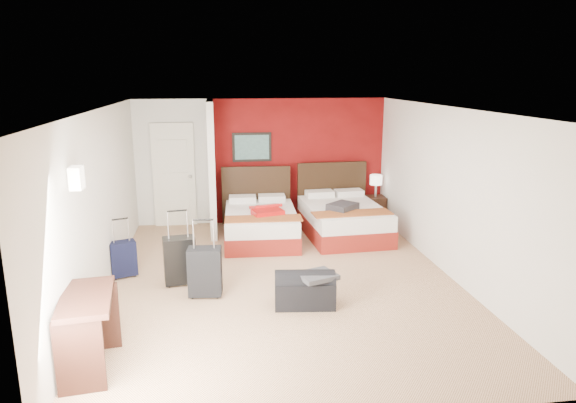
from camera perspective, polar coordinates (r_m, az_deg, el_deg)
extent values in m
plane|color=tan|center=(7.72, -0.53, -8.68)|extent=(6.50, 6.50, 0.00)
cube|color=silver|center=(10.51, -2.90, 4.44)|extent=(5.00, 0.04, 2.50)
cube|color=silver|center=(7.44, -20.00, -0.27)|extent=(0.04, 6.50, 2.50)
cube|color=black|center=(10.39, -3.99, 5.99)|extent=(0.78, 0.03, 0.58)
cube|color=white|center=(5.86, -22.26, 2.41)|extent=(0.12, 0.20, 0.24)
cube|color=maroon|center=(10.58, 1.17, 4.52)|extent=(3.50, 0.04, 2.50)
cube|color=silver|center=(9.83, -8.37, 3.67)|extent=(0.12, 1.20, 2.50)
cube|color=silver|center=(10.49, -12.43, 2.87)|extent=(0.82, 0.06, 2.05)
cube|color=silver|center=(9.46, -3.01, -2.67)|extent=(1.37, 1.90, 0.55)
cube|color=white|center=(9.75, 6.12, -2.12)|extent=(1.47, 2.02, 0.59)
cube|color=red|center=(9.29, -2.37, -0.92)|extent=(0.69, 0.83, 0.09)
cube|color=#323136|center=(9.36, 6.03, -0.57)|extent=(0.64, 0.63, 0.12)
cube|color=black|center=(10.79, 9.54, -0.82)|extent=(0.39, 0.39, 0.53)
cylinder|color=white|center=(10.68, 9.64, 1.72)|extent=(0.31, 0.31, 0.44)
cube|color=black|center=(7.65, -11.83, -6.53)|extent=(0.48, 0.34, 0.67)
cube|color=black|center=(7.18, -9.11, -7.81)|extent=(0.47, 0.32, 0.66)
cube|color=black|center=(8.15, -17.68, -6.18)|extent=(0.43, 0.34, 0.52)
cube|color=black|center=(6.87, 1.86, -9.85)|extent=(0.82, 0.50, 0.40)
cube|color=#3B3C41|center=(6.76, 3.21, -8.16)|extent=(0.57, 0.53, 0.06)
cube|color=black|center=(5.77, -21.01, -13.35)|extent=(0.61, 1.03, 0.82)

